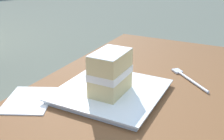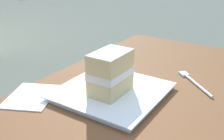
{
  "view_description": "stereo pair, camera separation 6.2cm",
  "coord_description": "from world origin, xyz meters",
  "px_view_note": "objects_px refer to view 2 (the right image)",
  "views": [
    {
      "loc": [
        -0.38,
        0.0,
        1.1
      ],
      "look_at": [
        0.17,
        0.29,
        0.84
      ],
      "focal_mm": 42.39,
      "sensor_mm": 36.0,
      "label": 1
    },
    {
      "loc": [
        -0.35,
        -0.05,
        1.1
      ],
      "look_at": [
        0.17,
        0.29,
        0.84
      ],
      "focal_mm": 42.39,
      "sensor_mm": 36.0,
      "label": 2
    }
  ],
  "objects_px": {
    "dessert_plate": "(112,92)",
    "paper_napkin": "(31,96)",
    "cake_slice": "(110,73)",
    "dessert_fork": "(193,82)"
  },
  "relations": [
    {
      "from": "paper_napkin",
      "to": "cake_slice",
      "type": "bearing_deg",
      "value": -58.48
    },
    {
      "from": "cake_slice",
      "to": "paper_napkin",
      "type": "xyz_separation_m",
      "value": [
        -0.11,
        0.18,
        -0.07
      ]
    },
    {
      "from": "paper_napkin",
      "to": "dessert_plate",
      "type": "bearing_deg",
      "value": -53.77
    },
    {
      "from": "cake_slice",
      "to": "paper_napkin",
      "type": "relative_size",
      "value": 0.64
    },
    {
      "from": "cake_slice",
      "to": "dessert_fork",
      "type": "distance_m",
      "value": 0.27
    },
    {
      "from": "cake_slice",
      "to": "dessert_plate",
      "type": "bearing_deg",
      "value": 19.88
    },
    {
      "from": "dessert_fork",
      "to": "paper_napkin",
      "type": "xyz_separation_m",
      "value": [
        -0.31,
        0.33,
        -0.0
      ]
    },
    {
      "from": "paper_napkin",
      "to": "dessert_fork",
      "type": "bearing_deg",
      "value": -46.38
    },
    {
      "from": "dessert_plate",
      "to": "paper_napkin",
      "type": "xyz_separation_m",
      "value": [
        -0.13,
        0.17,
        -0.01
      ]
    },
    {
      "from": "cake_slice",
      "to": "paper_napkin",
      "type": "bearing_deg",
      "value": 121.52
    }
  ]
}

